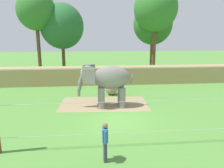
# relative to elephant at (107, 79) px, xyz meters

# --- Properties ---
(ground_plane) EXTENTS (120.00, 120.00, 0.00)m
(ground_plane) POSITION_rel_elephant_xyz_m (0.47, -2.58, -2.00)
(ground_plane) COLOR #518938
(dirt_patch) EXTENTS (6.71, 4.04, 0.01)m
(dirt_patch) POSITION_rel_elephant_xyz_m (-0.19, 0.67, -2.00)
(dirt_patch) COLOR #937F5B
(dirt_patch) RESTS_ON ground
(embankment_wall) EXTENTS (36.00, 1.80, 1.83)m
(embankment_wall) POSITION_rel_elephant_xyz_m (0.47, 7.64, -1.08)
(embankment_wall) COLOR tan
(embankment_wall) RESTS_ON ground
(elephant) EXTENTS (4.08, 1.72, 3.02)m
(elephant) POSITION_rel_elephant_xyz_m (0.00, 0.00, 0.00)
(elephant) COLOR gray
(elephant) RESTS_ON ground
(enrichment_ball) EXTENTS (1.04, 1.04, 1.04)m
(enrichment_ball) POSITION_rel_elephant_xyz_m (0.63, 3.17, -1.48)
(enrichment_ball) COLOR gray
(enrichment_ball) RESTS_ON ground
(cable_fence) EXTENTS (12.29, 0.20, 3.81)m
(cable_fence) POSITION_rel_elephant_xyz_m (0.47, -5.87, -0.08)
(cable_fence) COLOR brown
(cable_fence) RESTS_ON ground
(zookeeper) EXTENTS (0.22, 0.58, 1.67)m
(zookeeper) POSITION_rel_elephant_xyz_m (-0.59, -6.95, -1.07)
(zookeeper) COLOR #33384C
(zookeeper) RESTS_ON ground
(tree_far_left) EXTENTS (5.15, 5.15, 10.89)m
(tree_far_left) POSITION_rel_elephant_xyz_m (6.61, 11.20, 6.14)
(tree_far_left) COLOR brown
(tree_far_left) RESTS_ON ground
(tree_left_of_centre) EXTENTS (5.66, 5.66, 9.23)m
(tree_left_of_centre) POSITION_rel_elephant_xyz_m (-4.84, 14.90, 4.24)
(tree_left_of_centre) COLOR brown
(tree_left_of_centre) RESTS_ON ground
(tree_behind_wall) EXTENTS (4.68, 4.68, 10.55)m
(tree_behind_wall) POSITION_rel_elephant_xyz_m (-7.73, 13.62, 6.04)
(tree_behind_wall) COLOR brown
(tree_behind_wall) RESTS_ON ground
(tree_right_of_centre) EXTENTS (5.03, 5.03, 9.16)m
(tree_right_of_centre) POSITION_rel_elephant_xyz_m (6.99, 13.43, 4.49)
(tree_right_of_centre) COLOR brown
(tree_right_of_centre) RESTS_ON ground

